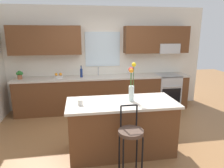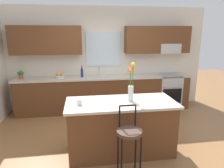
{
  "view_description": "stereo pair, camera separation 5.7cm",
  "coord_description": "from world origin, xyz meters",
  "px_view_note": "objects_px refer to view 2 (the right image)",
  "views": [
    {
      "loc": [
        -0.64,
        -3.51,
        2.03
      ],
      "look_at": [
        0.02,
        0.55,
        1.0
      ],
      "focal_mm": 32.86,
      "sensor_mm": 36.0,
      "label": 1
    },
    {
      "loc": [
        -0.59,
        -3.52,
        2.03
      ],
      "look_at": [
        0.02,
        0.55,
        1.0
      ],
      "focal_mm": 32.86,
      "sensor_mm": 36.0,
      "label": 2
    }
  ],
  "objects_px": {
    "mug_ceramic": "(79,102)",
    "fruit_bowl_oranges": "(59,76)",
    "bar_stool_near": "(129,135)",
    "kitchen_island": "(121,127)",
    "potted_plant_small": "(21,74)",
    "flower_vase": "(131,84)",
    "bottle_olive_oil": "(82,73)",
    "oven_range": "(168,91)"
  },
  "relations": [
    {
      "from": "kitchen_island",
      "to": "mug_ceramic",
      "type": "distance_m",
      "value": 0.85
    },
    {
      "from": "mug_ceramic",
      "to": "kitchen_island",
      "type": "bearing_deg",
      "value": 4.48
    },
    {
      "from": "bar_stool_near",
      "to": "mug_ceramic",
      "type": "height_order",
      "value": "bar_stool_near"
    },
    {
      "from": "fruit_bowl_oranges",
      "to": "bottle_olive_oil",
      "type": "relative_size",
      "value": 0.8
    },
    {
      "from": "potted_plant_small",
      "to": "fruit_bowl_oranges",
      "type": "bearing_deg",
      "value": 0.02
    },
    {
      "from": "fruit_bowl_oranges",
      "to": "potted_plant_small",
      "type": "bearing_deg",
      "value": -179.98
    },
    {
      "from": "oven_range",
      "to": "flower_vase",
      "type": "bearing_deg",
      "value": -127.71
    },
    {
      "from": "bar_stool_near",
      "to": "flower_vase",
      "type": "xyz_separation_m",
      "value": [
        0.16,
        0.63,
        0.58
      ]
    },
    {
      "from": "kitchen_island",
      "to": "bar_stool_near",
      "type": "bearing_deg",
      "value": -90.0
    },
    {
      "from": "oven_range",
      "to": "flower_vase",
      "type": "relative_size",
      "value": 1.42
    },
    {
      "from": "kitchen_island",
      "to": "fruit_bowl_oranges",
      "type": "bearing_deg",
      "value": 120.34
    },
    {
      "from": "potted_plant_small",
      "to": "bar_stool_near",
      "type": "bearing_deg",
      "value": -51.49
    },
    {
      "from": "mug_ceramic",
      "to": "fruit_bowl_oranges",
      "type": "bearing_deg",
      "value": 103.78
    },
    {
      "from": "flower_vase",
      "to": "potted_plant_small",
      "type": "bearing_deg",
      "value": 138.36
    },
    {
      "from": "kitchen_island",
      "to": "flower_vase",
      "type": "height_order",
      "value": "flower_vase"
    },
    {
      "from": "potted_plant_small",
      "to": "mug_ceramic",
      "type": "bearing_deg",
      "value": -55.65
    },
    {
      "from": "bar_stool_near",
      "to": "kitchen_island",
      "type": "bearing_deg",
      "value": 90.0
    },
    {
      "from": "kitchen_island",
      "to": "potted_plant_small",
      "type": "xyz_separation_m",
      "value": [
        -2.12,
        2.05,
        0.57
      ]
    },
    {
      "from": "oven_range",
      "to": "fruit_bowl_oranges",
      "type": "bearing_deg",
      "value": 179.52
    },
    {
      "from": "bar_stool_near",
      "to": "potted_plant_small",
      "type": "height_order",
      "value": "potted_plant_small"
    },
    {
      "from": "bottle_olive_oil",
      "to": "potted_plant_small",
      "type": "xyz_separation_m",
      "value": [
        -1.49,
        -0.0,
        -0.0
      ]
    },
    {
      "from": "bar_stool_near",
      "to": "bottle_olive_oil",
      "type": "xyz_separation_m",
      "value": [
        -0.63,
        2.66,
        0.4
      ]
    },
    {
      "from": "fruit_bowl_oranges",
      "to": "kitchen_island",
      "type": "bearing_deg",
      "value": -59.66
    },
    {
      "from": "bar_stool_near",
      "to": "bottle_olive_oil",
      "type": "height_order",
      "value": "bottle_olive_oil"
    },
    {
      "from": "bar_stool_near",
      "to": "potted_plant_small",
      "type": "xyz_separation_m",
      "value": [
        -2.12,
        2.66,
        0.4
      ]
    },
    {
      "from": "oven_range",
      "to": "bottle_olive_oil",
      "type": "bearing_deg",
      "value": 179.4
    },
    {
      "from": "mug_ceramic",
      "to": "fruit_bowl_oranges",
      "type": "xyz_separation_m",
      "value": [
        -0.52,
        2.1,
        -0.0
      ]
    },
    {
      "from": "mug_ceramic",
      "to": "fruit_bowl_oranges",
      "type": "relative_size",
      "value": 0.37
    },
    {
      "from": "oven_range",
      "to": "potted_plant_small",
      "type": "bearing_deg",
      "value": 179.64
    },
    {
      "from": "flower_vase",
      "to": "bottle_olive_oil",
      "type": "relative_size",
      "value": 2.15
    },
    {
      "from": "bar_stool_near",
      "to": "flower_vase",
      "type": "relative_size",
      "value": 1.61
    },
    {
      "from": "oven_range",
      "to": "fruit_bowl_oranges",
      "type": "height_order",
      "value": "fruit_bowl_oranges"
    },
    {
      "from": "bar_stool_near",
      "to": "mug_ceramic",
      "type": "relative_size",
      "value": 11.58
    },
    {
      "from": "bottle_olive_oil",
      "to": "potted_plant_small",
      "type": "height_order",
      "value": "bottle_olive_oil"
    },
    {
      "from": "kitchen_island",
      "to": "flower_vase",
      "type": "xyz_separation_m",
      "value": [
        0.16,
        0.02,
        0.75
      ]
    },
    {
      "from": "flower_vase",
      "to": "bottle_olive_oil",
      "type": "distance_m",
      "value": 2.19
    },
    {
      "from": "bottle_olive_oil",
      "to": "kitchen_island",
      "type": "bearing_deg",
      "value": -72.99
    },
    {
      "from": "fruit_bowl_oranges",
      "to": "potted_plant_small",
      "type": "xyz_separation_m",
      "value": [
        -0.92,
        -0.0,
        0.07
      ]
    },
    {
      "from": "bar_stool_near",
      "to": "fruit_bowl_oranges",
      "type": "relative_size",
      "value": 4.34
    },
    {
      "from": "fruit_bowl_oranges",
      "to": "bottle_olive_oil",
      "type": "height_order",
      "value": "bottle_olive_oil"
    },
    {
      "from": "mug_ceramic",
      "to": "fruit_bowl_oranges",
      "type": "distance_m",
      "value": 2.16
    },
    {
      "from": "flower_vase",
      "to": "potted_plant_small",
      "type": "distance_m",
      "value": 3.06
    }
  ]
}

